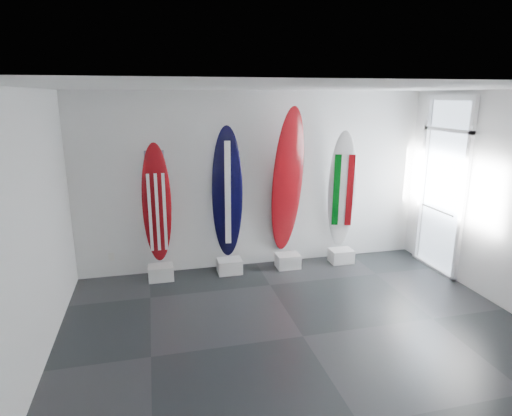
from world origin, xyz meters
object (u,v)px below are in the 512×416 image
object	(u,v)px
surfboard_navy	(227,194)
surfboard_swiss	(288,182)
surfboard_usa	(157,205)
surfboard_italy	(342,191)

from	to	relation	value
surfboard_navy	surfboard_swiss	xyz separation A→B (m)	(1.03, 0.00, 0.15)
surfboard_usa	surfboard_navy	xyz separation A→B (m)	(1.14, 0.00, 0.12)
surfboard_navy	surfboard_swiss	bearing A→B (deg)	6.26
surfboard_usa	surfboard_italy	world-z (taller)	surfboard_italy
surfboard_usa	surfboard_navy	size ratio (longest dim) A/B	0.90
surfboard_swiss	surfboard_italy	world-z (taller)	surfboard_swiss
surfboard_swiss	surfboard_italy	size ratio (longest dim) A/B	1.19
surfboard_navy	surfboard_italy	world-z (taller)	surfboard_navy
surfboard_navy	surfboard_italy	xyz separation A→B (m)	(2.04, 0.00, -0.05)
surfboard_navy	surfboard_italy	bearing A→B (deg)	6.26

